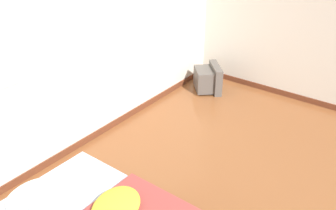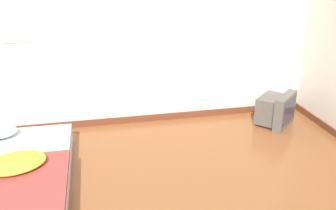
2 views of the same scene
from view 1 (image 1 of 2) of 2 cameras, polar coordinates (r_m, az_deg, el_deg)
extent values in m
cube|color=silver|center=(4.49, -14.72, 8.20)|extent=(8.23, 0.06, 2.60)
cube|color=brown|center=(5.02, -12.68, -5.40)|extent=(8.23, 0.02, 0.09)
ellipsoid|color=white|center=(3.98, -20.22, -12.59)|extent=(0.52, 0.35, 0.14)
ellipsoid|color=yellow|center=(3.63, -7.92, -15.01)|extent=(0.66, 0.57, 0.11)
cube|color=#56514C|center=(6.25, 5.47, 3.92)|extent=(0.51, 0.50, 0.35)
cube|color=#56514C|center=(6.28, 7.22, 4.13)|extent=(0.48, 0.46, 0.44)
cube|color=#283342|center=(6.29, 7.77, 4.24)|extent=(0.33, 0.31, 0.32)
camera|label=2|loc=(2.96, 61.60, -0.33)|focal=40.00mm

